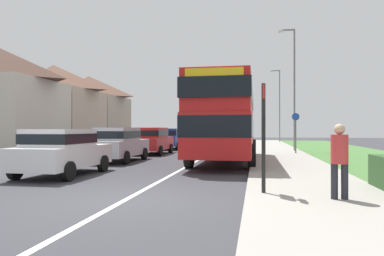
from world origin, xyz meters
TOP-DOWN VIEW (x-y plane):
  - ground_plane at (0.00, 0.00)m, footprint 120.00×120.00m
  - lane_marking_centre at (0.00, 8.00)m, footprint 0.14×60.00m
  - pavement_near_side at (4.20, 6.00)m, footprint 3.20×68.00m
  - double_decker_bus at (1.43, 9.22)m, footprint 2.80×9.56m
  - parked_car_white at (-3.57, 3.47)m, footprint 1.98×3.95m
  - parked_car_silver at (-3.64, 8.64)m, footprint 1.87×4.23m
  - parked_car_red at (-3.51, 13.80)m, footprint 1.88×4.17m
  - parked_car_blue at (-3.73, 19.41)m, footprint 1.93×4.41m
  - pedestrian_at_stop at (4.52, 0.24)m, footprint 0.34×0.34m
  - bus_stop_sign at (3.00, 0.75)m, footprint 0.09×0.52m
  - cycle_route_sign at (5.17, 14.54)m, footprint 0.44×0.08m
  - street_lamp_mid at (5.30, 17.39)m, footprint 1.14×0.20m
  - street_lamp_far at (5.42, 34.48)m, footprint 1.14×0.20m
  - house_terrace_far_side at (-15.57, 22.50)m, footprint 7.58×20.78m

SIDE VIEW (x-z plane):
  - ground_plane at x=0.00m, z-range 0.00..0.00m
  - lane_marking_centre at x=0.00m, z-range 0.00..0.01m
  - pavement_near_side at x=4.20m, z-range 0.00..0.12m
  - parked_car_white at x=-3.57m, z-range 0.08..1.64m
  - parked_car_blue at x=-3.73m, z-range 0.08..1.69m
  - parked_car_silver at x=-3.64m, z-range 0.08..1.71m
  - parked_car_red at x=-3.51m, z-range 0.08..1.73m
  - pedestrian_at_stop at x=4.52m, z-range 0.14..1.81m
  - cycle_route_sign at x=5.17m, z-range 0.17..2.69m
  - bus_stop_sign at x=3.00m, z-range 0.24..2.84m
  - double_decker_bus at x=1.43m, z-range 0.29..3.99m
  - house_terrace_far_side at x=-15.57m, z-range 0.00..7.47m
  - street_lamp_mid at x=5.30m, z-range 0.56..8.89m
  - street_lamp_far at x=5.42m, z-range 0.56..8.90m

